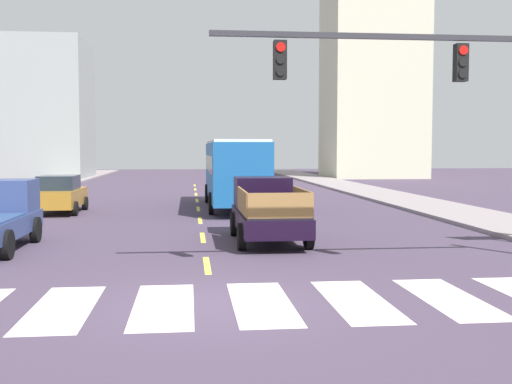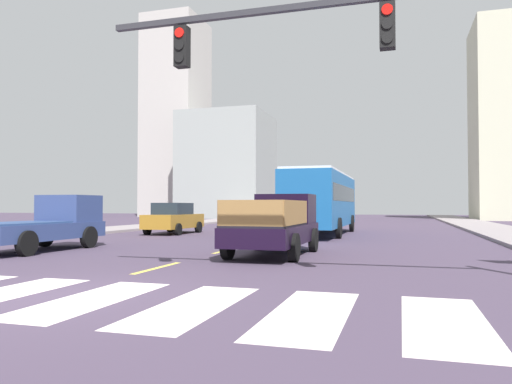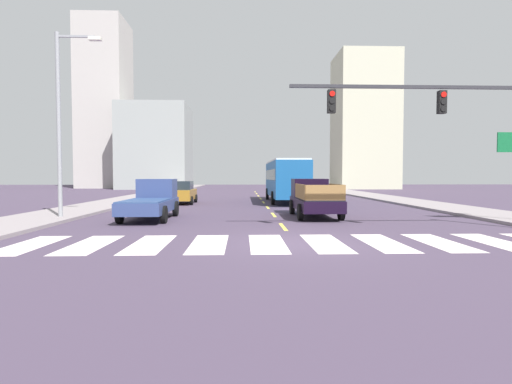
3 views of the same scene
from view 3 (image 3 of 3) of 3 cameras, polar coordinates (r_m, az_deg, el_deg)
ground_plane at (r=12.62m, az=5.85°, el=-7.40°), size 160.00×160.00×0.00m
sidewalk_right at (r=33.14m, az=21.50°, el=-1.34°), size 3.64×110.00×0.15m
sidewalk_left at (r=31.92m, az=-19.91°, el=-1.45°), size 3.64×110.00×0.15m
crosswalk_stripe_0 at (r=14.12m, az=-29.92°, el=-6.64°), size 1.12×3.51×0.01m
crosswalk_stripe_1 at (r=13.36m, az=-22.88°, el=-7.01°), size 1.12×3.51×0.01m
crosswalk_stripe_2 at (r=12.83m, az=-15.12°, el=-7.29°), size 1.12×3.51×0.01m
crosswalk_stripe_3 at (r=12.54m, az=-6.84°, el=-7.44°), size 1.12×3.51×0.01m
crosswalk_stripe_4 at (r=12.52m, az=1.65°, el=-7.44°), size 1.12×3.51×0.01m
crosswalk_stripe_5 at (r=12.77m, az=9.98°, el=-7.28°), size 1.12×3.51×0.01m
crosswalk_stripe_6 at (r=13.28m, az=17.82°, el=-6.99°), size 1.12×3.51×0.01m
crosswalk_stripe_7 at (r=14.00m, az=24.97°, el=-6.62°), size 1.12×3.51×0.01m
crosswalk_stripe_8 at (r=14.92m, az=31.31°, el=-6.20°), size 1.12×3.51×0.01m
lane_dash_0 at (r=16.54m, az=3.95°, el=-5.04°), size 0.16×2.40×0.01m
lane_dash_1 at (r=21.49m, az=2.55°, el=-3.32°), size 0.16×2.40×0.01m
lane_dash_2 at (r=26.46m, az=1.69°, el=-2.24°), size 0.16×2.40×0.01m
lane_dash_3 at (r=31.43m, az=1.09°, el=-1.50°), size 0.16×2.40×0.01m
lane_dash_4 at (r=36.42m, az=0.66°, el=-0.96°), size 0.16×2.40×0.01m
lane_dash_5 at (r=41.40m, az=0.34°, el=-0.56°), size 0.16×2.40×0.01m
lane_dash_6 at (r=46.39m, az=0.08°, el=-0.24°), size 0.16×2.40×0.01m
lane_dash_7 at (r=51.39m, az=-0.12°, el=0.02°), size 0.16×2.40×0.01m
pickup_stakebed at (r=20.94m, az=8.29°, el=-0.93°), size 2.18×5.20×1.96m
pickup_dark at (r=20.27m, az=-14.80°, el=-1.13°), size 2.18×5.20×1.96m
city_bus at (r=31.75m, az=4.29°, el=2.06°), size 2.72×10.80×3.32m
sedan_mid at (r=30.36m, az=-10.72°, el=-0.06°), size 2.02×4.40×1.72m
traffic_signal_gantry at (r=16.91m, az=29.02°, el=9.26°), size 10.37×0.27×6.00m
streetlight_left at (r=21.44m, az=-26.27°, el=9.73°), size 2.20×0.28×9.00m
tower_tall_centre at (r=74.42m, az=-21.05°, el=11.69°), size 7.67×8.42×28.70m
block_mid_left at (r=67.75m, az=15.42°, el=9.74°), size 9.39×8.65×21.77m
block_mid_right at (r=66.01m, az=-14.28°, el=6.28°), size 10.64×10.02×13.37m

